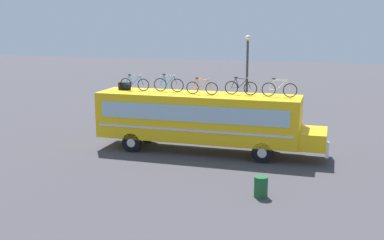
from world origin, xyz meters
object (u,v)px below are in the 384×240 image
at_px(rooftop_bicycle_1, 134,84).
at_px(trash_bin, 261,187).
at_px(rooftop_bicycle_4, 241,87).
at_px(rooftop_bicycle_5, 279,89).
at_px(bus, 202,118).
at_px(street_lamp, 247,76).
at_px(rooftop_bicycle_3, 202,88).
at_px(rooftop_bicycle_2, 169,84).
at_px(luggage_bag_1, 125,86).

bearing_deg(rooftop_bicycle_1, trash_bin, -36.76).
distance_m(rooftop_bicycle_4, rooftop_bicycle_5, 2.01).
xyz_separation_m(bus, street_lamp, (1.53, 4.87, 1.77)).
bearing_deg(trash_bin, rooftop_bicycle_5, 90.63).
bearing_deg(rooftop_bicycle_3, rooftop_bicycle_4, 13.47).
distance_m(rooftop_bicycle_2, trash_bin, 9.17).
bearing_deg(rooftop_bicycle_4, street_lamp, 96.15).
height_order(bus, trash_bin, bus).
bearing_deg(rooftop_bicycle_2, rooftop_bicycle_1, -175.03).
bearing_deg(trash_bin, rooftop_bicycle_3, 125.44).
bearing_deg(street_lamp, trash_bin, -76.57).
height_order(rooftop_bicycle_2, trash_bin, rooftop_bicycle_2).
relative_size(rooftop_bicycle_2, trash_bin, 2.02).
xyz_separation_m(rooftop_bicycle_2, rooftop_bicycle_4, (3.98, 0.01, -0.01)).
xyz_separation_m(rooftop_bicycle_5, trash_bin, (0.07, -6.03, -3.12)).
bearing_deg(rooftop_bicycle_4, rooftop_bicycle_2, -179.91).
height_order(rooftop_bicycle_4, street_lamp, street_lamp).
bearing_deg(rooftop_bicycle_2, trash_bin, -45.43).
relative_size(rooftop_bicycle_1, rooftop_bicycle_4, 1.01).
bearing_deg(rooftop_bicycle_3, trash_bin, -54.56).
height_order(rooftop_bicycle_2, rooftop_bicycle_5, rooftop_bicycle_2).
relative_size(bus, rooftop_bicycle_1, 7.08).
bearing_deg(rooftop_bicycle_5, rooftop_bicycle_3, -174.95).
distance_m(rooftop_bicycle_5, street_lamp, 5.31).
xyz_separation_m(bus, trash_bin, (4.09, -5.84, -1.45)).
distance_m(rooftop_bicycle_1, street_lamp, 7.22).
height_order(bus, luggage_bag_1, luggage_bag_1).
xyz_separation_m(rooftop_bicycle_2, trash_bin, (6.05, -6.14, -3.13)).
bearing_deg(rooftop_bicycle_5, rooftop_bicycle_4, 176.52).
bearing_deg(rooftop_bicycle_2, rooftop_bicycle_4, 0.09).
xyz_separation_m(bus, rooftop_bicycle_1, (-3.91, 0.13, 1.66)).
bearing_deg(rooftop_bicycle_2, bus, -8.78).
xyz_separation_m(rooftop_bicycle_3, rooftop_bicycle_4, (1.97, 0.47, 0.02)).
xyz_separation_m(rooftop_bicycle_5, street_lamp, (-2.49, 4.69, 0.09)).
bearing_deg(rooftop_bicycle_2, rooftop_bicycle_5, -1.11).
relative_size(luggage_bag_1, rooftop_bicycle_5, 0.34).
bearing_deg(trash_bin, rooftop_bicycle_2, 134.57).
relative_size(rooftop_bicycle_3, street_lamp, 0.28).
height_order(luggage_bag_1, rooftop_bicycle_2, rooftop_bicycle_2).
bearing_deg(rooftop_bicycle_1, rooftop_bicycle_5, 0.39).
bearing_deg(trash_bin, rooftop_bicycle_1, 143.24).
height_order(rooftop_bicycle_1, rooftop_bicycle_5, rooftop_bicycle_5).
bearing_deg(street_lamp, rooftop_bicycle_1, -138.93).
distance_m(rooftop_bicycle_1, rooftop_bicycle_5, 7.93).
relative_size(rooftop_bicycle_5, street_lamp, 0.29).
relative_size(luggage_bag_1, rooftop_bicycle_2, 0.36).
distance_m(rooftop_bicycle_3, trash_bin, 7.63).
bearing_deg(rooftop_bicycle_3, rooftop_bicycle_1, 175.71).
xyz_separation_m(rooftop_bicycle_4, street_lamp, (-0.49, 4.57, 0.10)).
bearing_deg(rooftop_bicycle_1, rooftop_bicycle_3, -4.29).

